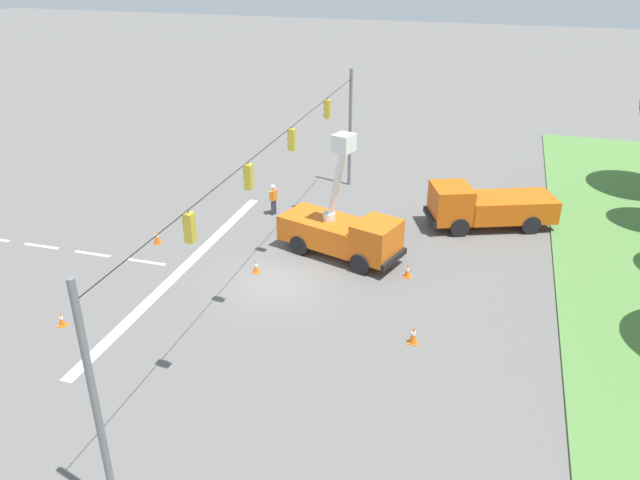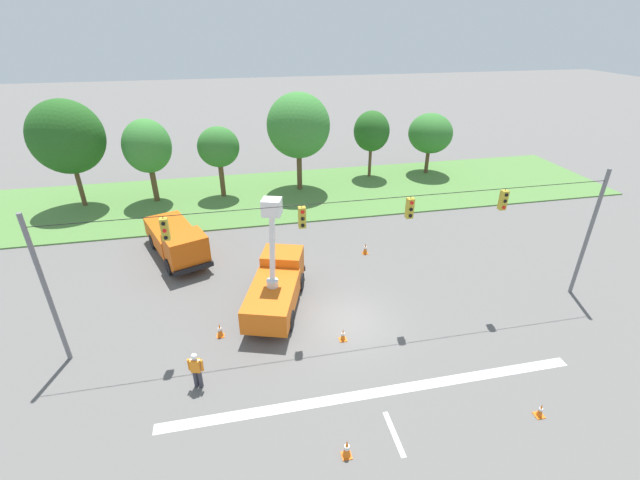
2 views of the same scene
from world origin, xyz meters
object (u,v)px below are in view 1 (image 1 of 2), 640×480
Objects in this scene: utility_truck_support_near at (486,206)px; utility_truck_bucket_lift at (343,231)px; traffic_cone_foreground_right at (61,319)px; traffic_cone_lane_edge_a at (407,271)px; road_worker at (273,198)px; traffic_cone_mid_right at (413,335)px; traffic_cone_mid_left at (321,220)px; traffic_cone_foreground_left at (256,266)px; traffic_cone_near_bucket at (157,236)px.

utility_truck_bucket_lift is at bearing -49.25° from utility_truck_support_near.
traffic_cone_foreground_right is 0.94× the size of traffic_cone_lane_edge_a.
road_worker is 13.91m from traffic_cone_mid_right.
traffic_cone_mid_left is (0.88, 3.06, -0.63)m from road_worker.
utility_truck_bucket_lift is 8.63× the size of traffic_cone_mid_right.
traffic_cone_foreground_left is 0.83× the size of traffic_cone_mid_right.
traffic_cone_foreground_left is at bearing 13.42° from road_worker.
traffic_cone_mid_left reaches higher than traffic_cone_foreground_left.
traffic_cone_mid_right reaches higher than traffic_cone_foreground_left.
utility_truck_bucket_lift reaches higher than traffic_cone_mid_right.
traffic_cone_foreground_left is 8.64m from traffic_cone_mid_right.
utility_truck_bucket_lift is 10.71× the size of traffic_cone_foreground_right.
utility_truck_bucket_lift is at bearing 128.62° from traffic_cone_foreground_left.
traffic_cone_foreground_left is at bearing 76.73° from traffic_cone_near_bucket.
traffic_cone_mid_left is at bearing -146.75° from utility_truck_bucket_lift.
traffic_cone_foreground_right is 13.99m from traffic_cone_mid_right.
road_worker is at bearing -127.70° from utility_truck_bucket_lift.
traffic_cone_mid_right is at bearing 70.36° from traffic_cone_near_bucket.
utility_truck_support_near is 9.44× the size of traffic_cone_mid_right.
utility_truck_support_near is 11.59m from road_worker.
traffic_cone_foreground_right is at bearing -57.89° from traffic_cone_lane_edge_a.
utility_truck_support_near reaches higher than traffic_cone_near_bucket.
traffic_cone_near_bucket is (-4.94, -13.85, 0.03)m from traffic_cone_mid_right.
utility_truck_support_near is 8.83m from traffic_cone_mid_left.
traffic_cone_mid_right reaches higher than traffic_cone_foreground_right.
traffic_cone_foreground_right is at bearing -46.95° from utility_truck_support_near.
traffic_cone_lane_edge_a is (-7.93, 12.64, 0.02)m from traffic_cone_foreground_right.
traffic_cone_foreground_left is at bearing -114.15° from traffic_cone_mid_right.
road_worker is at bearing 161.96° from traffic_cone_foreground_right.
utility_truck_bucket_lift reaches higher than road_worker.
road_worker is 3.25m from traffic_cone_mid_left.
traffic_cone_foreground_right is at bearing -18.04° from road_worker.
traffic_cone_lane_edge_a is at bearing 58.92° from road_worker.
utility_truck_bucket_lift reaches higher than utility_truck_support_near.
utility_truck_support_near is 17.30m from traffic_cone_near_bucket.
traffic_cone_near_bucket reaches higher than traffic_cone_mid_left.
traffic_cone_foreground_right is at bearing -45.45° from utility_truck_bucket_lift.
road_worker is 9.84m from traffic_cone_lane_edge_a.
traffic_cone_foreground_right is at bearing 1.05° from traffic_cone_near_bucket.
traffic_cone_mid_left is at bearing -73.11° from utility_truck_support_near.
traffic_cone_lane_edge_a is at bearing 51.97° from traffic_cone_mid_left.
traffic_cone_foreground_right is (13.00, -4.23, -0.71)m from road_worker.
road_worker is at bearing -137.03° from traffic_cone_mid_right.
road_worker is at bearing -106.12° from traffic_cone_mid_left.
traffic_cone_mid_right is 5.21m from traffic_cone_lane_edge_a.
traffic_cone_foreground_left is 1.03× the size of traffic_cone_foreground_right.
utility_truck_bucket_lift is 9.54m from traffic_cone_near_bucket.
traffic_cone_mid_left is 11.28m from traffic_cone_mid_right.
traffic_cone_lane_edge_a is at bearing -24.47° from utility_truck_support_near.
road_worker is at bearing -121.08° from traffic_cone_lane_edge_a.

